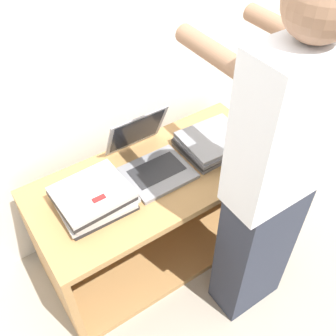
# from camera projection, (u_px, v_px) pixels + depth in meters

# --- Properties ---
(ground_plane) EXTENTS (12.00, 12.00, 0.00)m
(ground_plane) POSITION_uv_depth(u_px,v_px,m) (189.00, 282.00, 2.25)
(ground_plane) COLOR #9E9384
(wall_back) EXTENTS (8.00, 0.05, 2.40)m
(wall_back) POSITION_uv_depth(u_px,v_px,m) (108.00, 36.00, 1.82)
(wall_back) COLOR silver
(wall_back) RESTS_ON ground_plane
(cart) EXTENTS (1.31, 0.61, 0.63)m
(cart) POSITION_uv_depth(u_px,v_px,m) (153.00, 206.00, 2.25)
(cart) COLOR #A87A47
(cart) RESTS_ON ground_plane
(laptop_open) EXTENTS (0.32, 0.40, 0.27)m
(laptop_open) POSITION_uv_depth(u_px,v_px,m) (151.00, 159.00, 1.99)
(laptop_open) COLOR gray
(laptop_open) RESTS_ON cart
(laptop_stack_left) EXTENTS (0.34, 0.29, 0.11)m
(laptop_stack_left) POSITION_uv_depth(u_px,v_px,m) (93.00, 198.00, 1.80)
(laptop_stack_left) COLOR #232326
(laptop_stack_left) RESTS_ON cart
(laptop_stack_right) EXTENTS (0.34, 0.30, 0.08)m
(laptop_stack_right) POSITION_uv_depth(u_px,v_px,m) (212.00, 143.00, 2.09)
(laptop_stack_right) COLOR slate
(laptop_stack_right) RESTS_ON cart
(person) EXTENTS (0.40, 0.53, 1.73)m
(person) POSITION_uv_depth(u_px,v_px,m) (271.00, 185.00, 1.60)
(person) COLOR #2D3342
(person) RESTS_ON ground_plane
(inventory_tag) EXTENTS (0.06, 0.02, 0.01)m
(inventory_tag) POSITION_uv_depth(u_px,v_px,m) (99.00, 198.00, 1.73)
(inventory_tag) COLOR red
(inventory_tag) RESTS_ON laptop_stack_left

